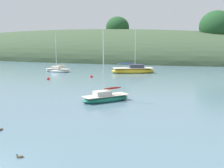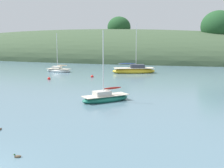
{
  "view_description": "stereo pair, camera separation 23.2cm",
  "coord_description": "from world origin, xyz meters",
  "px_view_note": "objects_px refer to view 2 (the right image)",
  "views": [
    {
      "loc": [
        10.13,
        -9.46,
        5.93
      ],
      "look_at": [
        0.0,
        20.0,
        1.2
      ],
      "focal_mm": 47.88,
      "sensor_mm": 36.0,
      "label": 1
    },
    {
      "loc": [
        10.35,
        -9.38,
        5.93
      ],
      "look_at": [
        0.0,
        20.0,
        1.2
      ],
      "focal_mm": 47.88,
      "sensor_mm": 36.0,
      "label": 2
    }
  ],
  "objects_px": {
    "sailboat_orange_cutter": "(134,70)",
    "duck_lead": "(17,156)",
    "sailboat_cream_ketch": "(105,98)",
    "sailboat_white_near": "(59,70)",
    "mooring_buoy_channel": "(92,77)",
    "mooring_buoy_outer": "(49,79)"
  },
  "relations": [
    {
      "from": "sailboat_white_near",
      "to": "sailboat_orange_cutter",
      "type": "bearing_deg",
      "value": 11.96
    },
    {
      "from": "sailboat_orange_cutter",
      "to": "mooring_buoy_channel",
      "type": "relative_size",
      "value": 16.39
    },
    {
      "from": "duck_lead",
      "to": "sailboat_white_near",
      "type": "bearing_deg",
      "value": 116.5
    },
    {
      "from": "mooring_buoy_outer",
      "to": "mooring_buoy_channel",
      "type": "bearing_deg",
      "value": 41.84
    },
    {
      "from": "mooring_buoy_channel",
      "to": "mooring_buoy_outer",
      "type": "bearing_deg",
      "value": -138.16
    },
    {
      "from": "sailboat_cream_ketch",
      "to": "mooring_buoy_channel",
      "type": "height_order",
      "value": "sailboat_cream_ketch"
    },
    {
      "from": "sailboat_orange_cutter",
      "to": "duck_lead",
      "type": "xyz_separation_m",
      "value": [
        4.34,
        -38.33,
        -0.39
      ]
    },
    {
      "from": "sailboat_white_near",
      "to": "duck_lead",
      "type": "relative_size",
      "value": 17.5
    },
    {
      "from": "sailboat_cream_ketch",
      "to": "mooring_buoy_channel",
      "type": "relative_size",
      "value": 12.76
    },
    {
      "from": "sailboat_white_near",
      "to": "sailboat_cream_ketch",
      "type": "bearing_deg",
      "value": -51.22
    },
    {
      "from": "sailboat_white_near",
      "to": "mooring_buoy_outer",
      "type": "height_order",
      "value": "sailboat_white_near"
    },
    {
      "from": "sailboat_orange_cutter",
      "to": "duck_lead",
      "type": "relative_size",
      "value": 21.75
    },
    {
      "from": "sailboat_cream_ketch",
      "to": "sailboat_white_near",
      "type": "height_order",
      "value": "sailboat_white_near"
    },
    {
      "from": "sailboat_orange_cutter",
      "to": "mooring_buoy_outer",
      "type": "relative_size",
      "value": 16.39
    },
    {
      "from": "sailboat_cream_ketch",
      "to": "mooring_buoy_outer",
      "type": "xyz_separation_m",
      "value": [
        -13.25,
        11.68,
        -0.21
      ]
    },
    {
      "from": "sailboat_cream_ketch",
      "to": "mooring_buoy_channel",
      "type": "xyz_separation_m",
      "value": [
        -8.27,
        16.14,
        -0.21
      ]
    },
    {
      "from": "sailboat_cream_ketch",
      "to": "duck_lead",
      "type": "xyz_separation_m",
      "value": [
        0.65,
        -14.28,
        -0.28
      ]
    },
    {
      "from": "sailboat_orange_cutter",
      "to": "duck_lead",
      "type": "distance_m",
      "value": 38.57
    },
    {
      "from": "sailboat_white_near",
      "to": "duck_lead",
      "type": "height_order",
      "value": "sailboat_white_near"
    },
    {
      "from": "sailboat_white_near",
      "to": "duck_lead",
      "type": "bearing_deg",
      "value": -63.5
    },
    {
      "from": "sailboat_orange_cutter",
      "to": "mooring_buoy_outer",
      "type": "bearing_deg",
      "value": -127.71
    },
    {
      "from": "mooring_buoy_outer",
      "to": "mooring_buoy_channel",
      "type": "distance_m",
      "value": 6.69
    }
  ]
}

